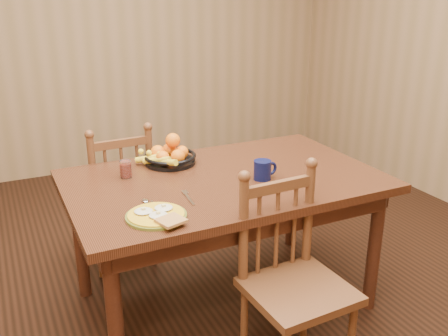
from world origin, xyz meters
name	(u,v)px	position (x,y,z in m)	size (l,w,h in m)	color
room	(224,60)	(0.00, 0.00, 1.35)	(4.52, 5.02, 2.72)	black
dining_table	(224,192)	(0.00, 0.00, 0.67)	(1.60, 1.00, 0.75)	black
chair_far	(118,198)	(-0.41, 0.67, 0.44)	(0.43, 0.41, 0.91)	#4D2C17
chair_near	(293,282)	(0.05, -0.61, 0.46)	(0.44, 0.43, 0.94)	#4D2C17
breakfast_plate	(157,215)	(-0.47, -0.31, 0.76)	(0.26, 0.30, 0.04)	#59601E
fork	(188,197)	(-0.27, -0.17, 0.75)	(0.04, 0.18, 0.00)	silver
spoon	(148,202)	(-0.46, -0.15, 0.75)	(0.05, 0.16, 0.01)	silver
coffee_mug	(263,170)	(0.17, -0.11, 0.80)	(0.13, 0.09, 0.10)	#090E33
juice_glass	(126,170)	(-0.46, 0.22, 0.79)	(0.06, 0.06, 0.09)	silver
fruit_bowl	(169,156)	(-0.19, 0.32, 0.80)	(0.32, 0.32, 0.17)	black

